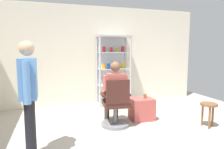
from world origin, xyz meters
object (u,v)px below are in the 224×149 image
Objects in this scene: standing_customer at (29,92)px; wooden_stool at (209,108)px; storage_crate at (142,109)px; display_cabinet_main at (113,70)px; office_chair at (116,107)px; tea_glass at (145,96)px; seated_shopkeeper at (114,90)px.

wooden_stool is (3.23, 0.21, -0.56)m from standing_customer.
display_cabinet_main is at bearing 98.59° from storage_crate.
storage_crate is (0.66, 0.23, -0.16)m from office_chair.
tea_glass is (0.08, 0.00, 0.28)m from storage_crate.
display_cabinet_main is at bearing 101.69° from tea_glass.
wooden_stool is (1.07, -0.77, 0.14)m from storage_crate.
tea_glass reaches higher than storage_crate.
tea_glass is 0.06× the size of standing_customer.
tea_glass is at bearing 23.57° from standing_customer.
office_chair is 2.02× the size of wooden_stool.
seated_shopkeeper is 2.72× the size of wooden_stool.
seated_shopkeeper is at bearing -174.45° from tea_glass.
standing_customer is 3.43× the size of wooden_stool.
display_cabinet_main is 2.61m from wooden_stool.
display_cabinet_main is 1.17× the size of standing_customer.
office_chair is 0.74× the size of seated_shopkeeper.
tea_glass is at bearing 142.19° from wooden_stool.
display_cabinet_main is at bearing 73.70° from seated_shopkeeper.
wooden_stool is at bearing -17.17° from office_chair.
office_chair reaches higher than storage_crate.
display_cabinet_main is 1.57m from seated_shopkeeper.
seated_shopkeeper is (0.01, 0.16, 0.32)m from office_chair.
tea_glass is at bearing -78.31° from display_cabinet_main.
tea_glass is at bearing 5.55° from seated_shopkeeper.
office_chair is at bearing -95.17° from seated_shopkeeper.
seated_shopkeeper is 14.01× the size of tea_glass.
display_cabinet_main is 1.61m from storage_crate.
standing_customer is (-2.16, -0.97, 0.70)m from storage_crate.
standing_customer reaches higher than storage_crate.
wooden_stool is (1.72, -0.70, -0.34)m from seated_shopkeeper.
tea_glass is 1.26m from wooden_stool.
office_chair is at bearing -162.56° from tea_glass.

